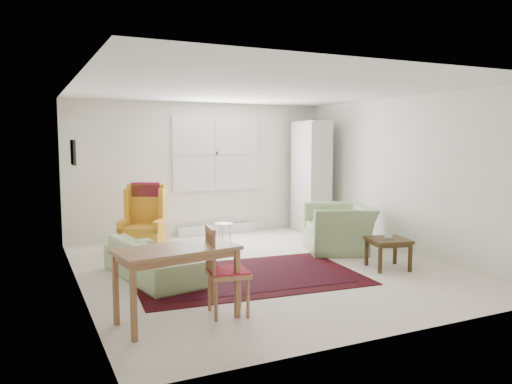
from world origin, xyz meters
name	(u,v)px	position (x,y,z in m)	size (l,w,h in m)	color
room	(260,178)	(0.02, 0.21, 1.26)	(5.04, 5.54, 2.51)	silver
rug	(247,276)	(-0.43, -0.35, 0.01)	(2.93, 1.89, 0.03)	black
sofa	(152,251)	(-1.59, 0.12, 0.36)	(1.77, 0.69, 0.71)	#8EA76F
armchair	(339,224)	(1.56, 0.44, 0.45)	(1.15, 1.00, 0.90)	#8EA76F
wingback_chair	(142,218)	(-1.36, 1.70, 0.56)	(0.64, 0.68, 1.11)	orange
coffee_table	(388,253)	(1.53, -0.81, 0.22)	(0.53, 0.53, 0.43)	#3D2A12
stool	(224,235)	(-0.04, 1.50, 0.21)	(0.31, 0.31, 0.41)	white
cabinet	(311,177)	(2.05, 2.10, 1.08)	(0.46, 0.87, 2.17)	silver
desk	(178,285)	(-1.73, -1.53, 0.38)	(1.19, 0.59, 0.75)	#8D5E38
desk_chair	(228,271)	(-1.20, -1.57, 0.46)	(0.41, 0.41, 0.93)	#8D5E38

